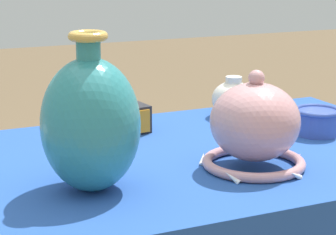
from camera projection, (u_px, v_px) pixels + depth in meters
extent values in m
cylinder|color=#38383D|center=(300.00, 218.00, 2.14)|extent=(0.04, 0.04, 0.71)
cube|color=#38383D|center=(183.00, 162.00, 1.54)|extent=(1.26, 0.74, 0.03)
cube|color=#234C9E|center=(183.00, 155.00, 1.53)|extent=(1.28, 0.76, 0.01)
ellipsoid|color=teal|center=(91.00, 125.00, 1.27)|extent=(0.19, 0.19, 0.27)
cylinder|color=teal|center=(88.00, 48.00, 1.23)|extent=(0.05, 0.05, 0.05)
torus|color=gold|center=(88.00, 36.00, 1.23)|extent=(0.08, 0.08, 0.02)
torus|color=#D19399|center=(254.00, 162.00, 1.43)|extent=(0.23, 0.23, 0.02)
ellipsoid|color=#D19399|center=(255.00, 122.00, 1.41)|extent=(0.20, 0.20, 0.17)
sphere|color=#D19399|center=(256.00, 78.00, 1.39)|extent=(0.04, 0.04, 0.04)
cone|color=white|center=(297.00, 156.00, 1.48)|extent=(0.01, 0.04, 0.03)
cone|color=white|center=(242.00, 147.00, 1.54)|extent=(0.04, 0.02, 0.03)
cone|color=white|center=(202.00, 159.00, 1.46)|extent=(0.03, 0.04, 0.03)
cone|color=white|center=(232.00, 177.00, 1.34)|extent=(0.03, 0.04, 0.03)
cone|color=white|center=(295.00, 175.00, 1.35)|extent=(0.04, 0.02, 0.03)
cube|color=#232328|center=(116.00, 120.00, 1.70)|extent=(0.17, 0.12, 0.07)
cube|color=orange|center=(126.00, 124.00, 1.65)|extent=(0.14, 0.03, 0.06)
cylinder|color=#3851A8|center=(317.00, 123.00, 1.68)|extent=(0.11, 0.11, 0.06)
torus|color=#3851A8|center=(318.00, 111.00, 1.68)|extent=(0.12, 0.12, 0.01)
ellipsoid|color=white|center=(233.00, 99.00, 1.86)|extent=(0.12, 0.12, 0.10)
cylinder|color=white|center=(234.00, 80.00, 1.85)|extent=(0.05, 0.05, 0.02)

